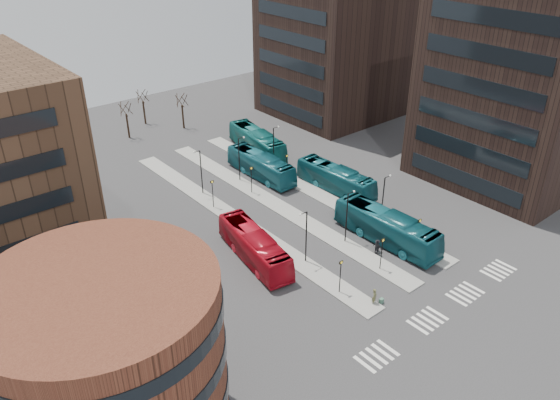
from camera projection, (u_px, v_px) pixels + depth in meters
ground at (472, 339)px, 47.87m from camera, size 160.00×160.00×0.00m
island_left at (235, 219)px, 65.74m from camera, size 2.50×45.00×0.15m
island_mid at (273, 203)px, 69.12m from camera, size 2.50×45.00×0.15m
island_right at (308, 189)px, 72.49m from camera, size 2.50×45.00×0.15m
suitcase at (381, 301)px, 52.02m from camera, size 0.42×0.35×0.50m
red_bus at (254, 246)px, 57.64m from camera, size 4.86×12.43×3.38m
teal_bus_a at (387, 227)px, 60.66m from camera, size 3.38×13.32×3.69m
teal_bus_b at (261, 165)px, 75.14m from camera, size 2.88×12.18×3.39m
teal_bus_c at (336, 179)px, 71.61m from camera, size 3.30×12.15×3.35m
teal_bus_d at (257, 141)px, 82.33m from camera, size 4.97×13.26×3.61m
traveller at (374, 297)px, 51.56m from camera, size 0.77×0.67×1.77m
commuter_a at (277, 261)px, 56.72m from camera, size 0.94×0.79×1.72m
commuter_b at (377, 247)px, 58.85m from camera, size 0.55×1.09×1.79m
commuter_c at (377, 246)px, 59.44m from camera, size 0.91×1.08×1.46m
bicycle_far at (209, 388)px, 42.50m from camera, size 1.77×0.85×0.89m
crosswalk_stripes at (445, 307)px, 51.54m from camera, size 22.35×2.40×0.01m
round_building at (111, 369)px, 35.49m from camera, size 15.16×15.16×14.00m
tower_near at (524, 68)px, 69.35m from camera, size 20.12×20.00×30.00m
tower_far at (335, 27)px, 92.19m from camera, size 20.12×20.00×30.00m
sign_poles at (309, 209)px, 63.06m from camera, size 12.45×22.12×3.65m
lamp_posts at (288, 183)px, 66.44m from camera, size 14.04×20.24×6.12m
bare_trees at (151, 114)px, 90.16m from camera, size 10.97×8.14×5.90m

